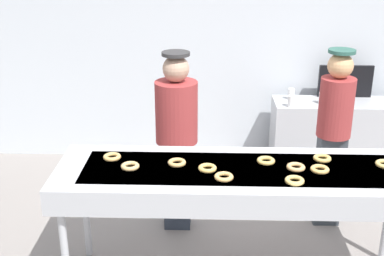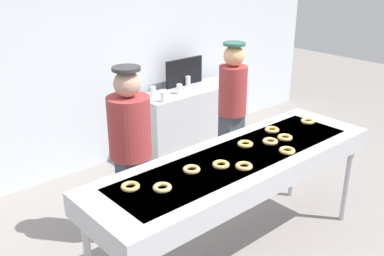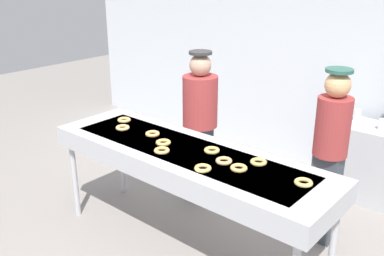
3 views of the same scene
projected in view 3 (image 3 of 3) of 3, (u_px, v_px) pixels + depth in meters
The scene contains 19 objects.
ground_plane at pixel (187, 246), 4.09m from camera, with size 16.00×16.00×0.00m, color gray.
back_wall at pixel (320, 36), 5.27m from camera, with size 8.00×0.12×3.36m, color silver.
fryer_conveyor at pixel (186, 160), 3.77m from camera, with size 2.70×0.81×0.99m.
glazed_donut_0 at pixel (163, 143), 3.85m from camera, with size 0.13×0.13×0.03m, color #E5B65D.
glazed_donut_1 at pixel (123, 128), 4.21m from camera, with size 0.13×0.13×0.03m, color #E0B36D.
glazed_donut_2 at pixel (239, 168), 3.37m from camera, with size 0.13×0.13×0.03m, color #E4B15F.
glazed_donut_3 at pixel (212, 150), 3.69m from camera, with size 0.13×0.13×0.03m, color #DEB75E.
glazed_donut_4 at pixel (152, 134), 4.05m from camera, with size 0.13×0.13×0.03m, color tan.
glazed_donut_5 at pixel (162, 151), 3.69m from camera, with size 0.13×0.13×0.03m, color #E3AB62.
glazed_donut_6 at pixel (224, 161), 3.49m from camera, with size 0.13×0.13×0.03m, color #E2AB6A.
glazed_donut_7 at pixel (259, 162), 3.47m from camera, with size 0.13×0.13×0.03m, color #DFB45C.
glazed_donut_8 at pixel (124, 120), 4.42m from camera, with size 0.13×0.13×0.03m, color #E0B060.
glazed_donut_9 at pixel (203, 168), 3.36m from camera, with size 0.13×0.13×0.03m, color #E2B864.
glazed_donut_10 at pixel (303, 183), 3.14m from camera, with size 0.13×0.13×0.03m, color #DFBB64.
worker_baker at pixel (200, 116), 4.64m from camera, with size 0.37×0.37×1.67m.
worker_assistant at pixel (330, 150), 3.88m from camera, with size 0.31×0.31×1.67m.
paper_cup_0 at pixel (382, 125), 4.56m from camera, with size 0.07×0.07×0.13m, color white.
paper_cup_1 at pixel (344, 120), 4.68m from camera, with size 0.07×0.07×0.13m, color white.
paper_cup_2 at pixel (357, 115), 4.85m from camera, with size 0.07×0.07×0.13m, color white.
Camera 3 is at (2.27, -2.58, 2.48)m, focal length 40.57 mm.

